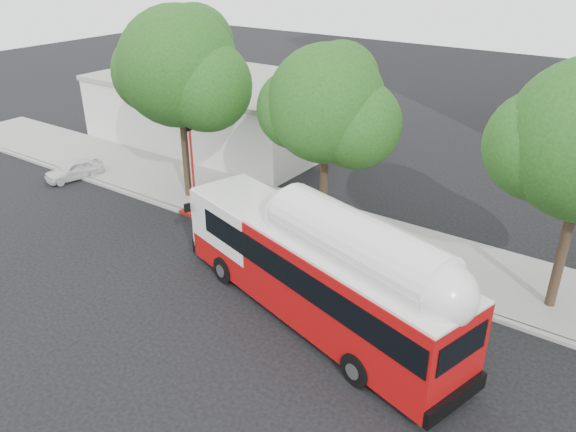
# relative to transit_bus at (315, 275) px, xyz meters

# --- Properties ---
(ground) EXTENTS (120.00, 120.00, 0.00)m
(ground) POSITION_rel_transit_bus_xyz_m (-2.19, -0.30, -1.80)
(ground) COLOR black
(ground) RESTS_ON ground
(sidewalk) EXTENTS (60.00, 5.00, 0.15)m
(sidewalk) POSITION_rel_transit_bus_xyz_m (-2.19, 6.20, -1.73)
(sidewalk) COLOR gray
(sidewalk) RESTS_ON ground
(curb_strip) EXTENTS (60.00, 0.30, 0.15)m
(curb_strip) POSITION_rel_transit_bus_xyz_m (-2.19, 3.60, -1.73)
(curb_strip) COLOR gray
(curb_strip) RESTS_ON ground
(red_curb_segment) EXTENTS (10.00, 0.32, 0.16)m
(red_curb_segment) POSITION_rel_transit_bus_xyz_m (-5.19, 3.60, -1.72)
(red_curb_segment) COLOR #A01711
(red_curb_segment) RESTS_ON ground
(street_tree_left) EXTENTS (6.67, 5.80, 9.74)m
(street_tree_left) POSITION_rel_transit_bus_xyz_m (-10.72, 5.26, 4.80)
(street_tree_left) COLOR #2D2116
(street_tree_left) RESTS_ON ground
(street_tree_mid) EXTENTS (5.75, 5.00, 8.62)m
(street_tree_mid) POSITION_rel_transit_bus_xyz_m (-2.78, 5.76, 4.10)
(street_tree_mid) COLOR #2D2116
(street_tree_mid) RESTS_ON ground
(low_commercial_bldg) EXTENTS (16.20, 10.20, 4.25)m
(low_commercial_bldg) POSITION_rel_transit_bus_xyz_m (-16.19, 13.70, 0.35)
(low_commercial_bldg) COLOR silver
(low_commercial_bldg) RESTS_ON ground
(transit_bus) EXTENTS (13.15, 5.96, 3.86)m
(transit_bus) POSITION_rel_transit_bus_xyz_m (0.00, 0.00, 0.00)
(transit_bus) COLOR #A80B0C
(transit_bus) RESTS_ON ground
(parked_car) EXTENTS (3.46, 2.10, 1.10)m
(parked_car) POSITION_rel_transit_bus_xyz_m (-18.38, 3.39, -1.25)
(parked_car) COLOR silver
(parked_car) RESTS_ON ground
(signal_pole) EXTENTS (0.12, 0.41, 4.37)m
(signal_pole) POSITION_rel_transit_bus_xyz_m (-9.89, 4.33, 0.44)
(signal_pole) COLOR red
(signal_pole) RESTS_ON ground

